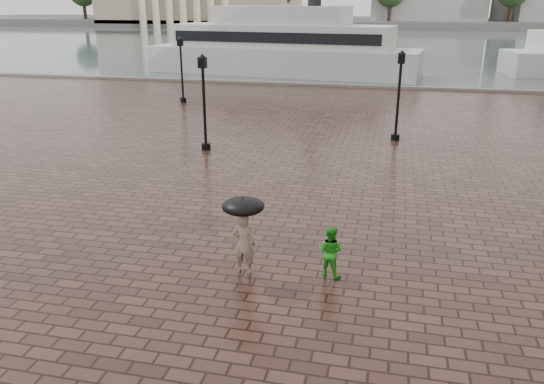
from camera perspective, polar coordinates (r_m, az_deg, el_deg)
The scene contains 9 objects.
ground at distance 15.57m, azimuth 1.42°, elevation -6.09°, with size 300.00×300.00×0.00m, color #341D17.
harbour_water at distance 105.99m, azimuth 11.85°, elevation 15.69°, with size 240.00×240.00×0.00m, color #475457.
quay_edge at distance 46.32m, azimuth 9.55°, elevation 11.07°, with size 80.00×0.60×0.30m, color slate.
far_shore at distance 173.86m, azimuth 12.59°, elevation 17.40°, with size 300.00×60.00×2.00m, color #4C4C47.
street_lamps at distance 30.42m, azimuth -2.04°, elevation 11.31°, with size 15.44×12.44×4.40m.
adult_pedestrian at distance 13.92m, azimuth -3.05°, elevation -5.58°, with size 0.61×0.40×1.67m, color gray.
child_pedestrian at distance 13.90m, azimuth 6.27°, elevation -6.37°, with size 0.67×0.53×1.39m, color green.
ferry_near at distance 54.14m, azimuth 1.08°, elevation 15.37°, with size 27.44×9.83×8.80m.
umbrella at distance 13.50m, azimuth -3.13°, elevation -1.54°, with size 1.10×1.10×1.14m.
Camera 1 is at (2.76, -13.74, 6.79)m, focal length 35.00 mm.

